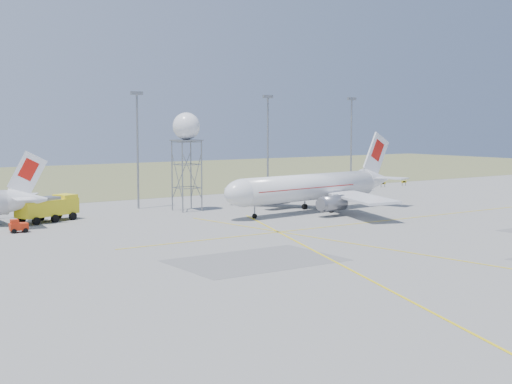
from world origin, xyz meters
TOP-DOWN VIEW (x-y plane):
  - ground at (0.00, 0.00)m, footprint 400.00×400.00m
  - grass_strip at (0.00, 140.00)m, footprint 400.00×120.00m
  - mast_b at (-10.00, 66.00)m, footprint 2.20×0.50m
  - mast_c at (18.00, 66.00)m, footprint 2.20×0.50m
  - mast_d at (40.00, 66.00)m, footprint 2.20×0.50m
  - taxi_sign_near at (55.60, 72.00)m, footprint 1.60×0.17m
  - taxi_sign_far at (62.60, 72.00)m, footprint 1.60×0.17m
  - airliner_main at (12.26, 45.18)m, footprint 39.39×38.05m
  - radar_tower at (-4.42, 58.48)m, footprint 4.65×4.65m
  - fire_truck at (-28.42, 58.60)m, footprint 10.30×6.56m
  - baggage_tug at (-35.56, 50.09)m, footprint 2.51×2.09m

SIDE VIEW (x-z plane):
  - ground at x=0.00m, z-range 0.00..0.00m
  - grass_strip at x=0.00m, z-range 0.00..0.03m
  - baggage_tug at x=-35.56m, z-range -0.22..1.62m
  - taxi_sign_near at x=55.60m, z-range 0.29..1.49m
  - taxi_sign_far at x=62.60m, z-range 0.29..1.49m
  - fire_truck at x=-28.42m, z-range -0.08..3.84m
  - airliner_main at x=12.26m, z-range -2.60..10.82m
  - radar_tower at x=-4.42m, z-range 1.03..17.85m
  - mast_b at x=-10.00m, z-range 1.82..22.32m
  - mast_c at x=18.00m, z-range 1.82..22.32m
  - mast_d at x=40.00m, z-range 1.82..22.32m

